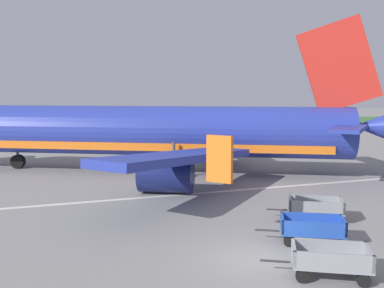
{
  "coord_description": "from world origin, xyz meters",
  "views": [
    {
      "loc": [
        -7.41,
        -13.97,
        6.16
      ],
      "look_at": [
        1.51,
        12.22,
        2.8
      ],
      "focal_mm": 41.41,
      "sensor_mm": 36.0,
      "label": 1
    }
  ],
  "objects_px": {
    "airplane": "(160,132)",
    "baggage_cart_third_in_row": "(315,208)",
    "baggage_cart_nearest": "(330,260)",
    "baggage_cart_second_in_row": "(312,229)"
  },
  "relations": [
    {
      "from": "airplane",
      "to": "baggage_cart_nearest",
      "type": "height_order",
      "value": "airplane"
    },
    {
      "from": "baggage_cart_second_in_row",
      "to": "baggage_cart_third_in_row",
      "type": "relative_size",
      "value": 1.01
    },
    {
      "from": "airplane",
      "to": "baggage_cart_nearest",
      "type": "distance_m",
      "value": 20.38
    },
    {
      "from": "baggage_cart_nearest",
      "to": "baggage_cart_third_in_row",
      "type": "relative_size",
      "value": 1.0
    },
    {
      "from": "baggage_cart_nearest",
      "to": "baggage_cart_second_in_row",
      "type": "bearing_deg",
      "value": 66.17
    },
    {
      "from": "airplane",
      "to": "baggage_cart_third_in_row",
      "type": "bearing_deg",
      "value": -75.34
    },
    {
      "from": "baggage_cart_nearest",
      "to": "airplane",
      "type": "bearing_deg",
      "value": 91.37
    },
    {
      "from": "baggage_cart_second_in_row",
      "to": "airplane",
      "type": "bearing_deg",
      "value": 96.11
    },
    {
      "from": "airplane",
      "to": "baggage_cart_nearest",
      "type": "bearing_deg",
      "value": -88.63
    },
    {
      "from": "airplane",
      "to": "baggage_cart_third_in_row",
      "type": "relative_size",
      "value": 10.11
    }
  ]
}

